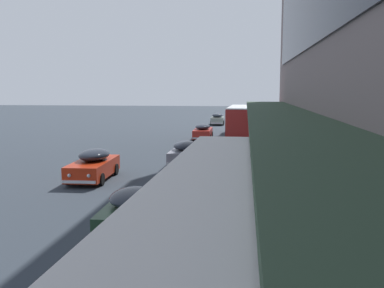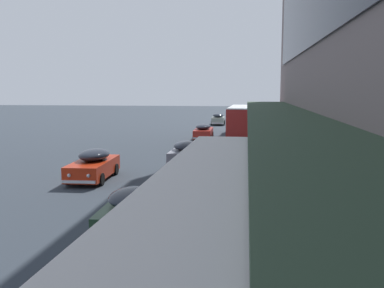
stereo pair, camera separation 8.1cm
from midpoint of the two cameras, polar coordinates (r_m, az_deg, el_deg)
transit_bus_kerbside_front at (r=9.03m, az=3.90°, el=-12.07°), size 2.84×11.55×3.31m
transit_bus_kerbside_rear at (r=45.35m, az=6.73°, el=3.36°), size 3.10×10.00×3.08m
sedan_second_near at (r=23.85m, az=-12.90°, el=-2.71°), size 2.04×4.77×1.65m
sedan_oncoming_front at (r=41.66m, az=1.59°, el=1.65°), size 1.80×4.70×1.52m
sedan_lead_mid at (r=15.15m, az=-7.67°, el=-8.60°), size 1.97×4.43×1.51m
sedan_far_back at (r=28.09m, az=-0.65°, el=-1.13°), size 2.03×4.70×1.52m
sedan_second_mid at (r=59.00m, az=3.56°, el=3.34°), size 1.88×4.27×1.58m
fire_hydrant at (r=18.05m, az=12.27°, el=-6.94°), size 0.20×0.40×0.70m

